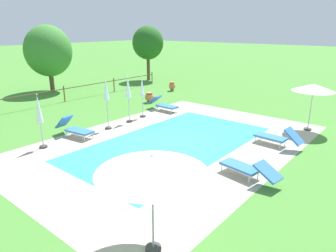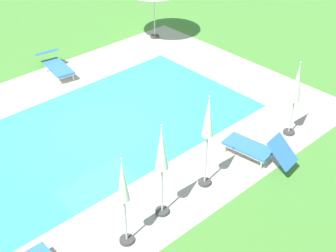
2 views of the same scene
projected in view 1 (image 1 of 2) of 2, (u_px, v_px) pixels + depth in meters
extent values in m
plane|color=#478433|center=(173.00, 143.00, 13.23)|extent=(160.00, 160.00, 0.00)
cube|color=#B2A893|center=(173.00, 143.00, 13.23)|extent=(13.18, 9.01, 0.01)
cube|color=#38C6D1|center=(173.00, 143.00, 13.23)|extent=(9.06, 4.88, 0.01)
cube|color=#C0B59F|center=(131.00, 131.00, 14.78)|extent=(9.54, 0.24, 0.01)
cube|color=#C0B59F|center=(226.00, 158.00, 11.67)|extent=(9.54, 0.24, 0.01)
cube|color=#C0B59F|center=(227.00, 119.00, 16.63)|extent=(0.24, 4.88, 0.01)
cube|color=#C0B59F|center=(81.00, 183.00, 9.82)|extent=(0.24, 4.88, 0.01)
cube|color=#3370BC|center=(167.00, 106.00, 18.13)|extent=(0.63, 1.31, 0.07)
cube|color=#3370BC|center=(155.00, 100.00, 18.67)|extent=(0.62, 0.73, 0.55)
cube|color=silver|center=(167.00, 107.00, 18.15)|extent=(0.60, 1.29, 0.04)
cylinder|color=silver|center=(177.00, 110.00, 18.02)|extent=(0.04, 0.04, 0.28)
cylinder|color=silver|center=(171.00, 111.00, 17.65)|extent=(0.04, 0.04, 0.28)
cylinder|color=silver|center=(163.00, 107.00, 18.71)|extent=(0.04, 0.04, 0.28)
cylinder|color=silver|center=(157.00, 108.00, 18.34)|extent=(0.04, 0.04, 0.28)
cube|color=#3370BC|center=(270.00, 137.00, 13.05)|extent=(0.68, 1.33, 0.07)
cube|color=#3370BC|center=(294.00, 136.00, 12.34)|extent=(0.64, 0.73, 0.59)
cube|color=silver|center=(270.00, 138.00, 13.07)|extent=(0.65, 1.31, 0.04)
cylinder|color=silver|center=(255.00, 139.00, 13.29)|extent=(0.04, 0.04, 0.28)
cylinder|color=silver|center=(261.00, 136.00, 13.64)|extent=(0.04, 0.04, 0.28)
cylinder|color=silver|center=(280.00, 146.00, 12.57)|extent=(0.04, 0.04, 0.28)
cylinder|color=silver|center=(285.00, 142.00, 12.92)|extent=(0.04, 0.04, 0.28)
cube|color=#3370BC|center=(79.00, 131.00, 13.81)|extent=(0.77, 1.37, 0.07)
cube|color=#3370BC|center=(64.00, 121.00, 14.20)|extent=(0.69, 0.73, 0.63)
cube|color=silver|center=(80.00, 132.00, 13.83)|extent=(0.74, 1.34, 0.04)
cylinder|color=silver|center=(93.00, 135.00, 13.79)|extent=(0.04, 0.04, 0.28)
cylinder|color=silver|center=(84.00, 138.00, 13.38)|extent=(0.04, 0.04, 0.28)
cylinder|color=silver|center=(76.00, 131.00, 14.35)|extent=(0.04, 0.04, 0.28)
cylinder|color=silver|center=(67.00, 134.00, 13.93)|extent=(0.04, 0.04, 0.28)
cube|color=#3370BC|center=(240.00, 166.00, 10.30)|extent=(0.79, 1.38, 0.07)
cube|color=#3370BC|center=(268.00, 171.00, 9.51)|extent=(0.71, 0.87, 0.43)
cube|color=silver|center=(240.00, 168.00, 10.31)|extent=(0.76, 1.35, 0.04)
cylinder|color=silver|center=(222.00, 168.00, 10.58)|extent=(0.04, 0.04, 0.28)
cylinder|color=silver|center=(231.00, 164.00, 10.91)|extent=(0.04, 0.04, 0.28)
cylinder|color=silver|center=(249.00, 179.00, 9.80)|extent=(0.04, 0.04, 0.28)
cylinder|color=silver|center=(258.00, 174.00, 10.12)|extent=(0.04, 0.04, 0.28)
cylinder|color=#383838|center=(153.00, 248.00, 6.89)|extent=(0.36, 0.36, 0.08)
cylinder|color=#B2B5B7|center=(153.00, 206.00, 6.55)|extent=(0.04, 0.04, 2.25)
cone|color=white|center=(152.00, 164.00, 6.26)|extent=(2.38, 2.38, 0.37)
sphere|color=white|center=(152.00, 156.00, 6.20)|extent=(0.06, 0.06, 0.06)
cylinder|color=#383838|center=(308.00, 129.00, 14.92)|extent=(0.36, 0.36, 0.08)
cylinder|color=#B2B5B7|center=(311.00, 108.00, 14.59)|extent=(0.04, 0.04, 2.22)
cone|color=white|center=(314.00, 87.00, 14.30)|extent=(1.91, 1.91, 0.33)
sphere|color=white|center=(314.00, 84.00, 14.24)|extent=(0.06, 0.06, 0.06)
cylinder|color=#383838|center=(129.00, 121.00, 16.17)|extent=(0.32, 0.32, 0.08)
cylinder|color=#B2B5B7|center=(129.00, 110.00, 15.98)|extent=(0.04, 0.04, 1.32)
cone|color=white|center=(128.00, 87.00, 15.61)|extent=(0.29, 0.29, 1.08)
sphere|color=white|center=(128.00, 76.00, 15.44)|extent=(0.05, 0.05, 0.05)
cylinder|color=#383838|center=(143.00, 116.00, 17.08)|extent=(0.32, 0.32, 0.08)
cylinder|color=#B2B5B7|center=(143.00, 106.00, 16.91)|extent=(0.04, 0.04, 1.21)
cone|color=white|center=(142.00, 86.00, 16.57)|extent=(0.24, 0.24, 1.01)
sphere|color=white|center=(142.00, 76.00, 16.41)|extent=(0.05, 0.05, 0.05)
cylinder|color=#383838|center=(108.00, 128.00, 15.09)|extent=(0.32, 0.32, 0.08)
cylinder|color=#B2B5B7|center=(108.00, 114.00, 14.88)|extent=(0.04, 0.04, 1.46)
cone|color=white|center=(106.00, 89.00, 14.50)|extent=(0.27, 0.27, 1.03)
sphere|color=white|center=(105.00, 78.00, 14.34)|extent=(0.05, 0.05, 0.05)
cylinder|color=#383838|center=(44.00, 147.00, 12.73)|extent=(0.32, 0.32, 0.08)
cylinder|color=#B2B5B7|center=(42.00, 135.00, 12.57)|extent=(0.04, 0.04, 1.09)
cone|color=white|center=(38.00, 109.00, 12.23)|extent=(0.27, 0.27, 1.12)
sphere|color=white|center=(37.00, 94.00, 12.06)|extent=(0.05, 0.05, 0.05)
cylinder|color=#C67547|center=(150.00, 102.00, 20.34)|extent=(0.33, 0.33, 0.08)
ellipsoid|color=#C67547|center=(150.00, 97.00, 20.24)|extent=(0.60, 0.60, 0.56)
cylinder|color=#C67547|center=(149.00, 93.00, 20.16)|extent=(0.45, 0.45, 0.06)
cylinder|color=#C67547|center=(172.00, 90.00, 24.07)|extent=(0.27, 0.27, 0.08)
ellipsoid|color=#C67547|center=(172.00, 86.00, 23.97)|extent=(0.49, 0.49, 0.59)
cylinder|color=#C67547|center=(172.00, 82.00, 23.88)|extent=(0.37, 0.37, 0.06)
cylinder|color=brown|center=(64.00, 94.00, 20.44)|extent=(0.08, 0.08, 1.05)
cylinder|color=brown|center=(114.00, 85.00, 23.60)|extent=(0.08, 0.08, 1.05)
cylinder|color=brown|center=(152.00, 78.00, 26.76)|extent=(0.08, 0.08, 1.05)
cube|color=brown|center=(32.00, 94.00, 18.77)|extent=(21.53, 0.05, 0.05)
cylinder|color=brown|center=(52.00, 81.00, 23.62)|extent=(0.34, 0.34, 1.64)
ellipsoid|color=#3D7F33|center=(48.00, 51.00, 22.94)|extent=(3.45, 3.45, 3.76)
cylinder|color=brown|center=(148.00, 68.00, 28.66)|extent=(0.30, 0.30, 2.26)
ellipsoid|color=#235B1E|center=(148.00, 43.00, 27.97)|extent=(2.81, 2.81, 2.98)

